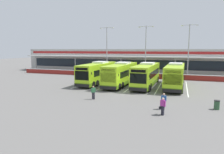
# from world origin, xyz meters

# --- Properties ---
(ground_plane) EXTENTS (200.00, 200.00, 0.00)m
(ground_plane) POSITION_xyz_m (0.00, 0.00, 0.00)
(ground_plane) COLOR #605E5B
(terminal_building) EXTENTS (70.00, 13.00, 6.00)m
(terminal_building) POSITION_xyz_m (-0.00, 26.91, 3.01)
(terminal_building) COLOR #B7B7B2
(terminal_building) RESTS_ON ground
(red_barrier_wall) EXTENTS (60.00, 0.40, 1.10)m
(red_barrier_wall) POSITION_xyz_m (0.00, 14.50, 0.56)
(red_barrier_wall) COLOR maroon
(red_barrier_wall) RESTS_ON ground
(coach_bus_leftmost) EXTENTS (3.15, 12.22, 3.78)m
(coach_bus_leftmost) POSITION_xyz_m (-6.47, 5.91, 1.79)
(coach_bus_leftmost) COLOR #9ED11E
(coach_bus_leftmost) RESTS_ON ground
(coach_bus_left_centre) EXTENTS (3.15, 12.22, 3.78)m
(coach_bus_left_centre) POSITION_xyz_m (-2.11, 5.47, 1.79)
(coach_bus_left_centre) COLOR #9ED11E
(coach_bus_left_centre) RESTS_ON ground
(coach_bus_centre) EXTENTS (3.15, 12.22, 3.78)m
(coach_bus_centre) POSITION_xyz_m (2.11, 5.71, 1.79)
(coach_bus_centre) COLOR #9ED11E
(coach_bus_centre) RESTS_ON ground
(coach_bus_right_centre) EXTENTS (3.15, 12.22, 3.78)m
(coach_bus_right_centre) POSITION_xyz_m (6.55, 6.22, 1.79)
(coach_bus_right_centre) COLOR #9ED11E
(coach_bus_right_centre) RESTS_ON ground
(bay_stripe_far_west) EXTENTS (0.14, 13.00, 0.01)m
(bay_stripe_far_west) POSITION_xyz_m (-8.40, 6.00, 0.00)
(bay_stripe_far_west) COLOR silver
(bay_stripe_far_west) RESTS_ON ground
(bay_stripe_west) EXTENTS (0.14, 13.00, 0.01)m
(bay_stripe_west) POSITION_xyz_m (-4.20, 6.00, 0.00)
(bay_stripe_west) COLOR silver
(bay_stripe_west) RESTS_ON ground
(bay_stripe_mid_west) EXTENTS (0.14, 13.00, 0.01)m
(bay_stripe_mid_west) POSITION_xyz_m (0.00, 6.00, 0.00)
(bay_stripe_mid_west) COLOR silver
(bay_stripe_mid_west) RESTS_ON ground
(bay_stripe_centre) EXTENTS (0.14, 13.00, 0.01)m
(bay_stripe_centre) POSITION_xyz_m (4.20, 6.00, 0.00)
(bay_stripe_centre) COLOR silver
(bay_stripe_centre) RESTS_ON ground
(bay_stripe_mid_east) EXTENTS (0.14, 13.00, 0.01)m
(bay_stripe_mid_east) POSITION_xyz_m (8.40, 6.00, 0.00)
(bay_stripe_mid_east) COLOR silver
(bay_stripe_mid_east) RESTS_ON ground
(pedestrian_with_handbag) EXTENTS (0.62, 0.51, 1.62)m
(pedestrian_with_handbag) POSITION_xyz_m (5.90, -8.50, 0.86)
(pedestrian_with_handbag) COLOR black
(pedestrian_with_handbag) RESTS_ON ground
(pedestrian_in_dark_coat) EXTENTS (0.50, 0.37, 1.62)m
(pedestrian_in_dark_coat) POSITION_xyz_m (-2.46, -5.21, 0.87)
(pedestrian_in_dark_coat) COLOR black
(pedestrian_in_dark_coat) RESTS_ON ground
(pedestrian_child) EXTENTS (0.54, 0.35, 1.62)m
(pedestrian_child) POSITION_xyz_m (5.85, -6.63, 0.87)
(pedestrian_child) COLOR slate
(pedestrian_child) RESTS_ON ground
(lamp_post_west) EXTENTS (3.24, 0.28, 11.00)m
(lamp_post_west) POSITION_xyz_m (-8.88, 16.81, 6.29)
(lamp_post_west) COLOR #9E9EA3
(lamp_post_west) RESTS_ON ground
(lamp_post_centre) EXTENTS (3.24, 0.28, 11.00)m
(lamp_post_centre) POSITION_xyz_m (0.01, 17.08, 6.29)
(lamp_post_centre) COLOR #9E9EA3
(lamp_post_centre) RESTS_ON ground
(lamp_post_east) EXTENTS (3.24, 0.28, 11.00)m
(lamp_post_east) POSITION_xyz_m (8.74, 17.44, 6.29)
(lamp_post_east) COLOR #9E9EA3
(lamp_post_east) RESTS_ON ground
(litter_bin) EXTENTS (0.54, 0.54, 0.93)m
(litter_bin) POSITION_xyz_m (10.88, -5.01, 0.47)
(litter_bin) COLOR #2D5133
(litter_bin) RESTS_ON ground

